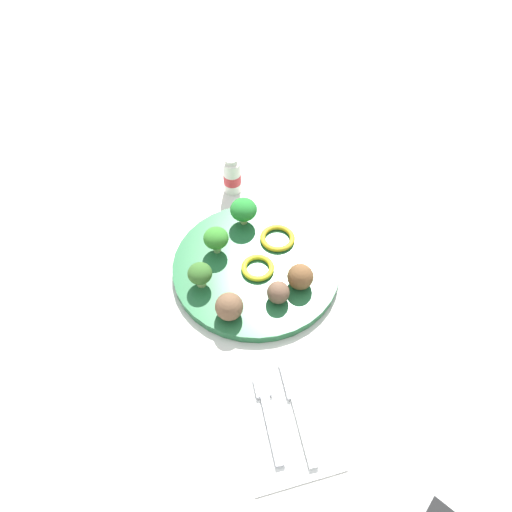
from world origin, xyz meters
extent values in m
plane|color=silver|center=(0.00, 0.00, 0.00)|extent=(4.00, 4.00, 0.00)
cylinder|color=#236638|center=(0.00, 0.00, 0.01)|extent=(0.28, 0.28, 0.02)
cylinder|color=#8CBB6D|center=(0.04, 0.06, 0.02)|extent=(0.01, 0.01, 0.02)
ellipsoid|color=#35822A|center=(0.04, 0.06, 0.05)|extent=(0.04, 0.04, 0.03)
cylinder|color=#A6C471|center=(-0.02, 0.10, 0.02)|extent=(0.02, 0.02, 0.01)
ellipsoid|color=#356427|center=(-0.02, 0.10, 0.04)|extent=(0.04, 0.04, 0.03)
cylinder|color=#A6C273|center=(0.10, 0.00, 0.02)|extent=(0.01, 0.01, 0.01)
ellipsoid|color=#268230|center=(0.10, 0.00, 0.05)|extent=(0.05, 0.05, 0.04)
sphere|color=brown|center=(-0.08, -0.02, 0.03)|extent=(0.04, 0.04, 0.04)
sphere|color=brown|center=(-0.06, -0.06, 0.04)|extent=(0.04, 0.04, 0.04)
sphere|color=brown|center=(-0.09, 0.06, 0.04)|extent=(0.04, 0.04, 0.04)
torus|color=yellow|center=(0.04, -0.05, 0.02)|extent=(0.08, 0.08, 0.01)
torus|color=yellow|center=(-0.01, 0.00, 0.02)|extent=(0.08, 0.08, 0.01)
cube|color=white|center=(-0.25, 0.02, 0.00)|extent=(0.17, 0.12, 0.01)
cube|color=silver|center=(-0.27, 0.04, 0.01)|extent=(0.09, 0.01, 0.01)
cube|color=silver|center=(-0.21, 0.04, 0.01)|extent=(0.03, 0.02, 0.01)
cube|color=white|center=(-0.28, 0.00, 0.01)|extent=(0.09, 0.01, 0.01)
cube|color=silver|center=(-0.21, 0.00, 0.01)|extent=(0.06, 0.02, 0.01)
cylinder|color=white|center=(0.20, 0.00, 0.03)|extent=(0.03, 0.03, 0.07)
cylinder|color=red|center=(0.20, 0.00, 0.03)|extent=(0.03, 0.03, 0.02)
cylinder|color=silver|center=(0.20, 0.00, 0.07)|extent=(0.02, 0.02, 0.01)
camera|label=1|loc=(-0.44, 0.10, 0.60)|focal=30.78mm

